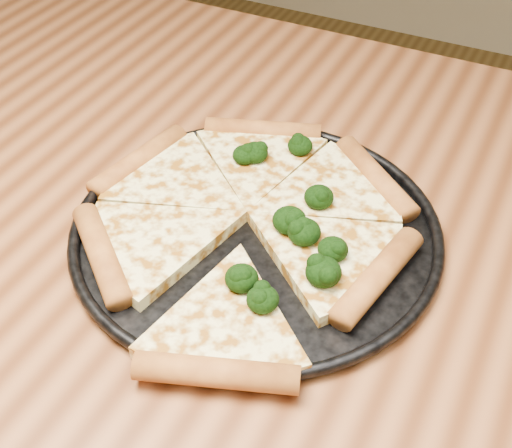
% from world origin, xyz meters
% --- Properties ---
extents(dining_table, '(1.20, 0.90, 0.75)m').
position_xyz_m(dining_table, '(0.00, 0.00, 0.66)').
color(dining_table, brown).
rests_on(dining_table, ground).
extents(pizza_pan, '(0.36, 0.36, 0.02)m').
position_xyz_m(pizza_pan, '(0.00, 0.01, 0.76)').
color(pizza_pan, black).
rests_on(pizza_pan, dining_table).
extents(pizza, '(0.33, 0.38, 0.03)m').
position_xyz_m(pizza, '(-0.01, 0.02, 0.77)').
color(pizza, '#FFF29C').
rests_on(pizza, pizza_pan).
extents(broccoli_florets, '(0.17, 0.24, 0.02)m').
position_xyz_m(broccoli_florets, '(0.03, 0.02, 0.78)').
color(broccoli_florets, black).
rests_on(broccoli_florets, pizza).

